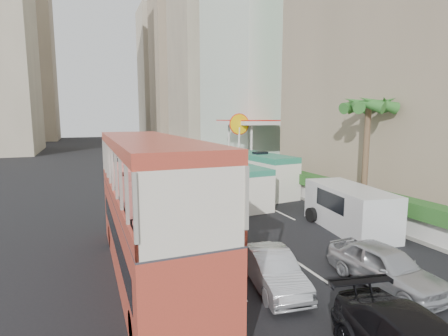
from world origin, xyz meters
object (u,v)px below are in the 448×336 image
minibus_far (260,174)px  panel_van_near (349,208)px  palm_tree (366,157)px  car_silver_lane_b (384,286)px  car_silver_lane_a (272,287)px  shell_station (255,144)px  panel_van_far (206,159)px  van_asset (197,184)px  double_decker_bus (150,208)px  minibus_near (238,184)px

minibus_far → panel_van_near: bearing=-95.6°
palm_tree → car_silver_lane_b: bearing=-129.6°
car_silver_lane_a → palm_tree: bearing=40.9°
car_silver_lane_b → shell_station: bearing=68.0°
car_silver_lane_b → panel_van_far: 28.46m
van_asset → panel_van_far: (3.58, 8.09, 1.12)m
shell_station → minibus_far: bearing=-115.5°
car_silver_lane_a → minibus_far: bearing=72.0°
double_decker_bus → car_silver_lane_b: (7.24, -3.91, -2.53)m
shell_station → minibus_near: bearing=-121.0°
car_silver_lane_a → palm_tree: size_ratio=0.61×
panel_van_far → palm_tree: size_ratio=0.87×
double_decker_bus → van_asset: double_decker_bus is taller
car_silver_lane_a → panel_van_far: bearing=83.8°
car_silver_lane_b → minibus_near: (0.12, 12.54, 1.32)m
car_silver_lane_b → panel_van_near: bearing=55.4°
car_silver_lane_a → shell_station: (12.37, 25.55, 2.75)m
car_silver_lane_b → minibus_far: bearing=74.5°
car_silver_lane_b → minibus_far: size_ratio=0.62×
car_silver_lane_b → palm_tree: (6.56, 7.91, 3.38)m
minibus_near → shell_station: 16.82m
van_asset → panel_van_near: (3.53, -14.75, 1.11)m
car_silver_lane_b → panel_van_near: 6.39m
minibus_near → shell_station: shell_station is taller
car_silver_lane_b → car_silver_lane_a: bearing=155.3°
minibus_near → van_asset: bearing=89.6°
double_decker_bus → car_silver_lane_b: bearing=-28.4°
car_silver_lane_a → car_silver_lane_b: (3.62, -1.37, 0.00)m
car_silver_lane_a → panel_van_far: size_ratio=0.70×
car_silver_lane_a → shell_station: size_ratio=0.49×
shell_station → panel_van_far: bearing=166.3°
car_silver_lane_b → shell_station: size_ratio=0.53×
car_silver_lane_a → panel_van_far: panel_van_far is taller
minibus_far → palm_tree: bearing=-70.1°
van_asset → shell_station: size_ratio=0.61×
double_decker_bus → panel_van_far: bearing=66.7°
panel_van_near → palm_tree: bearing=45.9°
palm_tree → double_decker_bus: bearing=-163.8°
van_asset → car_silver_lane_b: bearing=-84.0°
car_silver_lane_a → car_silver_lane_b: bearing=-12.6°
car_silver_lane_a → minibus_near: minibus_near is taller
minibus_far → shell_station: (5.69, 11.93, 1.24)m
van_asset → minibus_near: minibus_near is taller
van_asset → minibus_far: bearing=-51.8°
minibus_far → shell_station: shell_station is taller
minibus_far → shell_station: size_ratio=0.85×
car_silver_lane_a → palm_tree: 12.56m
car_silver_lane_a → double_decker_bus: bearing=153.1°
minibus_far → panel_van_near: minibus_far is taller
double_decker_bus → minibus_far: double_decker_bus is taller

